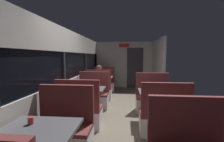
# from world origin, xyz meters

# --- Properties ---
(ground_plane) EXTENTS (3.30, 9.20, 0.02)m
(ground_plane) POSITION_xyz_m (0.00, 0.00, -0.01)
(ground_plane) COLOR #665B4C
(carriage_window_panel_left) EXTENTS (0.09, 8.48, 2.30)m
(carriage_window_panel_left) POSITION_xyz_m (-1.45, 0.00, 1.11)
(carriage_window_panel_left) COLOR beige
(carriage_window_panel_left) RESTS_ON ground_plane
(carriage_end_bulkhead) EXTENTS (2.90, 0.11, 2.30)m
(carriage_end_bulkhead) POSITION_xyz_m (0.06, 4.19, 1.14)
(carriage_end_bulkhead) COLOR beige
(carriage_end_bulkhead) RESTS_ON ground_plane
(carriage_aisle_panel_right) EXTENTS (0.08, 2.40, 2.30)m
(carriage_aisle_panel_right) POSITION_xyz_m (1.45, 3.00, 1.15)
(carriage_aisle_panel_right) COLOR beige
(carriage_aisle_panel_right) RESTS_ON ground_plane
(dining_table_near_window) EXTENTS (0.90, 0.70, 0.74)m
(dining_table_near_window) POSITION_xyz_m (-0.89, -2.09, 0.64)
(dining_table_near_window) COLOR #9E9EA3
(dining_table_near_window) RESTS_ON ground_plane
(bench_near_window_facing_entry) EXTENTS (0.95, 0.50, 1.10)m
(bench_near_window_facing_entry) POSITION_xyz_m (-0.89, -1.39, 0.33)
(bench_near_window_facing_entry) COLOR silver
(bench_near_window_facing_entry) RESTS_ON ground_plane
(dining_table_mid_window) EXTENTS (0.90, 0.70, 0.74)m
(dining_table_mid_window) POSITION_xyz_m (-0.89, 0.25, 0.64)
(dining_table_mid_window) COLOR #9E9EA3
(dining_table_mid_window) RESTS_ON ground_plane
(bench_mid_window_facing_end) EXTENTS (0.95, 0.50, 1.10)m
(bench_mid_window_facing_end) POSITION_xyz_m (-0.89, -0.45, 0.33)
(bench_mid_window_facing_end) COLOR silver
(bench_mid_window_facing_end) RESTS_ON ground_plane
(bench_mid_window_facing_entry) EXTENTS (0.95, 0.50, 1.10)m
(bench_mid_window_facing_entry) POSITION_xyz_m (-0.89, 0.94, 0.33)
(bench_mid_window_facing_entry) COLOR silver
(bench_mid_window_facing_entry) RESTS_ON ground_plane
(dining_table_far_window) EXTENTS (0.90, 0.70, 0.74)m
(dining_table_far_window) POSITION_xyz_m (-0.89, 2.58, 0.64)
(dining_table_far_window) COLOR #9E9EA3
(dining_table_far_window) RESTS_ON ground_plane
(bench_far_window_facing_end) EXTENTS (0.95, 0.50, 1.10)m
(bench_far_window_facing_end) POSITION_xyz_m (-0.89, 1.88, 0.33)
(bench_far_window_facing_end) COLOR silver
(bench_far_window_facing_end) RESTS_ON ground_plane
(bench_far_window_facing_entry) EXTENTS (0.95, 0.50, 1.10)m
(bench_far_window_facing_entry) POSITION_xyz_m (-0.89, 3.28, 0.33)
(bench_far_window_facing_entry) COLOR silver
(bench_far_window_facing_entry) RESTS_ON ground_plane
(dining_table_rear_aisle) EXTENTS (0.90, 0.70, 0.74)m
(dining_table_rear_aisle) POSITION_xyz_m (0.89, 0.05, 0.64)
(dining_table_rear_aisle) COLOR #9E9EA3
(dining_table_rear_aisle) RESTS_ON ground_plane
(bench_rear_aisle_facing_end) EXTENTS (0.95, 0.50, 1.10)m
(bench_rear_aisle_facing_end) POSITION_xyz_m (0.89, -0.65, 0.33)
(bench_rear_aisle_facing_end) COLOR silver
(bench_rear_aisle_facing_end) RESTS_ON ground_plane
(bench_rear_aisle_facing_entry) EXTENTS (0.95, 0.50, 1.10)m
(bench_rear_aisle_facing_entry) POSITION_xyz_m (0.89, 0.74, 0.33)
(bench_rear_aisle_facing_entry) COLOR silver
(bench_rear_aisle_facing_entry) RESTS_ON ground_plane
(seated_passenger) EXTENTS (0.47, 0.55, 1.26)m
(seated_passenger) POSITION_xyz_m (-0.89, 1.95, 0.54)
(seated_passenger) COLOR #26262D
(seated_passenger) RESTS_ON ground_plane
(coffee_cup_primary) EXTENTS (0.07, 0.07, 0.09)m
(coffee_cup_primary) POSITION_xyz_m (-1.05, -2.00, 0.79)
(coffee_cup_primary) COLOR #B23333
(coffee_cup_primary) RESTS_ON dining_table_near_window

